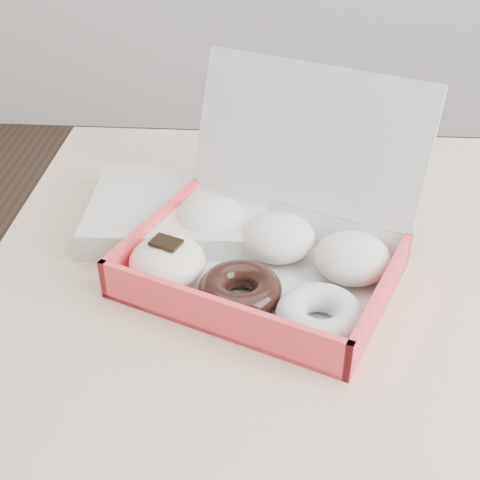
{
  "coord_description": "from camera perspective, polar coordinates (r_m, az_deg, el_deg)",
  "views": [
    {
      "loc": [
        -0.21,
        -0.75,
        1.29
      ],
      "look_at": [
        -0.25,
        -0.03,
        0.8
      ],
      "focal_mm": 50.0,
      "sensor_mm": 36.0,
      "label": 1
    }
  ],
  "objects": [
    {
      "name": "donut_box",
      "position": [
        0.87,
        2.09,
        -0.74
      ],
      "size": [
        0.42,
        0.41,
        0.24
      ],
      "rotation": [
        0.0,
        0.0,
        -0.4
      ],
      "color": "silver",
      "rests_on": "table"
    },
    {
      "name": "newspapers",
      "position": [
        0.99,
        -5.15,
        2.44
      ],
      "size": [
        0.26,
        0.21,
        0.04
      ],
      "primitive_type": "cube",
      "rotation": [
        0.0,
        0.0,
        0.02
      ],
      "color": "silver",
      "rests_on": "table"
    },
    {
      "name": "table",
      "position": [
        0.99,
        14.98,
        -5.64
      ],
      "size": [
        1.2,
        0.8,
        0.75
      ],
      "color": "#CDAC87",
      "rests_on": "ground"
    }
  ]
}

